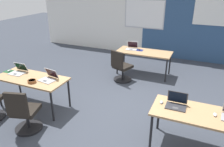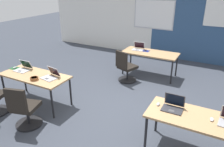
{
  "view_description": "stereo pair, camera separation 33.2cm",
  "coord_description": "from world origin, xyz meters",
  "px_view_note": "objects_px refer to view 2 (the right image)",
  "views": [
    {
      "loc": [
        1.58,
        -3.86,
        2.68
      ],
      "look_at": [
        -0.04,
        -0.12,
        0.92
      ],
      "focal_mm": 34.89,
      "sensor_mm": 36.0,
      "label": 1
    },
    {
      "loc": [
        1.88,
        -3.71,
        2.68
      ],
      "look_at": [
        -0.04,
        -0.12,
        0.92
      ],
      "focal_mm": 34.89,
      "sensor_mm": 36.0,
      "label": 2
    }
  ],
  "objects_px": {
    "desk_near_right": "(199,121)",
    "chair_near_left_inner": "(24,110)",
    "laptop_near_left_end": "(23,68)",
    "laptop_far_left": "(138,48)",
    "desk_near_left": "(35,77)",
    "mouse_near_left_end": "(15,68)",
    "laptop_near_left_inner": "(51,76)",
    "mouse_near_right_inner": "(158,104)",
    "mouse_far_left": "(146,50)",
    "desk_far_center": "(150,54)",
    "mouse_near_right_end": "(212,119)",
    "laptop_near_right_inner": "(173,106)",
    "chair_far_left": "(126,69)",
    "snack_bowl": "(34,78)"
  },
  "relations": [
    {
      "from": "desk_far_center",
      "to": "snack_bowl",
      "type": "height_order",
      "value": "snack_bowl"
    },
    {
      "from": "laptop_near_right_inner",
      "to": "chair_near_left_inner",
      "type": "height_order",
      "value": "laptop_near_right_inner"
    },
    {
      "from": "desk_far_center",
      "to": "mouse_near_left_end",
      "type": "xyz_separation_m",
      "value": [
        -2.47,
        -2.74,
        0.08
      ]
    },
    {
      "from": "desk_near_left",
      "to": "laptop_near_left_end",
      "type": "distance_m",
      "value": 0.46
    },
    {
      "from": "laptop_near_left_inner",
      "to": "desk_near_left",
      "type": "bearing_deg",
      "value": -164.04
    },
    {
      "from": "mouse_near_left_end",
      "to": "mouse_far_left",
      "type": "relative_size",
      "value": 1.0
    },
    {
      "from": "laptop_near_left_inner",
      "to": "desk_near_right",
      "type": "bearing_deg",
      "value": 7.77
    },
    {
      "from": "laptop_near_left_inner",
      "to": "laptop_far_left",
      "type": "bearing_deg",
      "value": 81.07
    },
    {
      "from": "laptop_near_right_inner",
      "to": "snack_bowl",
      "type": "height_order",
      "value": "laptop_near_right_inner"
    },
    {
      "from": "chair_near_left_inner",
      "to": "mouse_far_left",
      "type": "distance_m",
      "value": 3.82
    },
    {
      "from": "mouse_near_left_end",
      "to": "chair_near_left_inner",
      "type": "bearing_deg",
      "value": -35.09
    },
    {
      "from": "laptop_far_left",
      "to": "desk_near_left",
      "type": "bearing_deg",
      "value": -120.48
    },
    {
      "from": "mouse_near_right_inner",
      "to": "mouse_near_left_end",
      "type": "xyz_separation_m",
      "value": [
        -3.54,
        -0.0,
        0.0
      ]
    },
    {
      "from": "desk_near_left",
      "to": "laptop_near_right_inner",
      "type": "relative_size",
      "value": 4.82
    },
    {
      "from": "laptop_near_right_inner",
      "to": "laptop_far_left",
      "type": "xyz_separation_m",
      "value": [
        -1.74,
        2.82,
        -0.0
      ]
    },
    {
      "from": "laptop_near_left_end",
      "to": "laptop_far_left",
      "type": "distance_m",
      "value": 3.32
    },
    {
      "from": "desk_near_right",
      "to": "snack_bowl",
      "type": "bearing_deg",
      "value": -176.67
    },
    {
      "from": "mouse_near_right_end",
      "to": "mouse_near_right_inner",
      "type": "relative_size",
      "value": 0.95
    },
    {
      "from": "laptop_far_left",
      "to": "chair_far_left",
      "type": "xyz_separation_m",
      "value": [
        -0.02,
        -0.83,
        -0.39
      ]
    },
    {
      "from": "mouse_near_left_end",
      "to": "chair_near_left_inner",
      "type": "distance_m",
      "value": 1.5
    },
    {
      "from": "laptop_near_left_end",
      "to": "chair_far_left",
      "type": "xyz_separation_m",
      "value": [
        1.75,
        1.98,
        -0.39
      ]
    },
    {
      "from": "desk_near_left",
      "to": "chair_near_left_inner",
      "type": "xyz_separation_m",
      "value": [
        0.48,
        -0.77,
        -0.28
      ]
    },
    {
      "from": "mouse_near_right_end",
      "to": "mouse_far_left",
      "type": "xyz_separation_m",
      "value": [
        -2.09,
        2.85,
        0.0
      ]
    },
    {
      "from": "desk_far_center",
      "to": "mouse_near_right_inner",
      "type": "bearing_deg",
      "value": -68.53
    },
    {
      "from": "laptop_near_right_inner",
      "to": "mouse_near_left_end",
      "type": "relative_size",
      "value": 3.14
    },
    {
      "from": "mouse_near_right_inner",
      "to": "snack_bowl",
      "type": "distance_m",
      "value": 2.64
    },
    {
      "from": "chair_near_left_inner",
      "to": "mouse_far_left",
      "type": "xyz_separation_m",
      "value": [
        1.1,
        3.64,
        0.36
      ]
    },
    {
      "from": "laptop_near_right_inner",
      "to": "laptop_near_left_end",
      "type": "xyz_separation_m",
      "value": [
        -3.52,
        0.02,
        -0.0
      ]
    },
    {
      "from": "mouse_near_right_inner",
      "to": "mouse_far_left",
      "type": "relative_size",
      "value": 1.0
    },
    {
      "from": "laptop_near_left_end",
      "to": "laptop_far_left",
      "type": "bearing_deg",
      "value": 56.27
    },
    {
      "from": "desk_near_left",
      "to": "laptop_near_left_inner",
      "type": "xyz_separation_m",
      "value": [
        0.43,
        0.05,
        0.11
      ]
    },
    {
      "from": "mouse_near_right_end",
      "to": "desk_far_center",
      "type": "bearing_deg",
      "value": 124.68
    },
    {
      "from": "desk_near_right",
      "to": "mouse_near_right_inner",
      "type": "bearing_deg",
      "value": 174.26
    },
    {
      "from": "laptop_near_left_end",
      "to": "desk_near_right",
      "type": "bearing_deg",
      "value": -2.53
    },
    {
      "from": "desk_far_center",
      "to": "laptop_near_right_inner",
      "type": "height_order",
      "value": "laptop_near_right_inner"
    },
    {
      "from": "desk_near_right",
      "to": "mouse_near_left_end",
      "type": "bearing_deg",
      "value": 179.12
    },
    {
      "from": "desk_near_left",
      "to": "mouse_near_left_end",
      "type": "distance_m",
      "value": 0.72
    },
    {
      "from": "desk_far_center",
      "to": "laptop_far_left",
      "type": "bearing_deg",
      "value": 168.35
    },
    {
      "from": "mouse_near_right_end",
      "to": "chair_far_left",
      "type": "bearing_deg",
      "value": 139.22
    },
    {
      "from": "mouse_near_right_end",
      "to": "laptop_near_left_inner",
      "type": "distance_m",
      "value": 3.24
    },
    {
      "from": "desk_near_right",
      "to": "chair_near_left_inner",
      "type": "distance_m",
      "value": 3.13
    },
    {
      "from": "desk_near_right",
      "to": "chair_far_left",
      "type": "height_order",
      "value": "chair_far_left"
    },
    {
      "from": "mouse_near_right_inner",
      "to": "chair_near_left_inner",
      "type": "height_order",
      "value": "chair_near_left_inner"
    },
    {
      "from": "laptop_near_right_inner",
      "to": "chair_far_left",
      "type": "height_order",
      "value": "laptop_near_right_inner"
    },
    {
      "from": "desk_far_center",
      "to": "chair_near_left_inner",
      "type": "height_order",
      "value": "chair_near_left_inner"
    },
    {
      "from": "laptop_near_right_inner",
      "to": "laptop_near_left_inner",
      "type": "xyz_separation_m",
      "value": [
        -2.64,
        -0.01,
        -0.0
      ]
    },
    {
      "from": "mouse_near_left_end",
      "to": "laptop_near_left_inner",
      "type": "relative_size",
      "value": 0.28
    },
    {
      "from": "laptop_near_right_inner",
      "to": "chair_far_left",
      "type": "xyz_separation_m",
      "value": [
        -1.76,
        1.99,
        -0.39
      ]
    },
    {
      "from": "mouse_far_left",
      "to": "chair_far_left",
      "type": "relative_size",
      "value": 0.12
    },
    {
      "from": "desk_near_left",
      "to": "laptop_far_left",
      "type": "xyz_separation_m",
      "value": [
        1.33,
        2.89,
        0.11
      ]
    }
  ]
}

